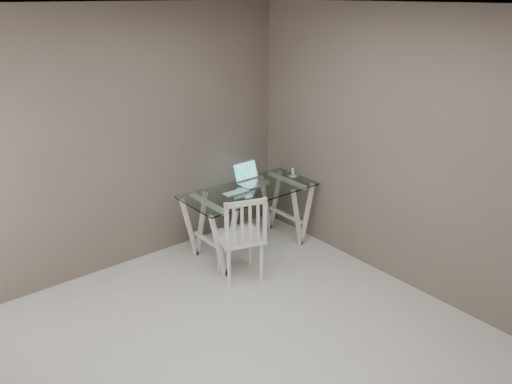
{
  "coord_description": "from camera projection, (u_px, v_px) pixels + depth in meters",
  "views": [
    {
      "loc": [
        -1.96,
        -2.42,
        2.78
      ],
      "look_at": [
        1.05,
        1.31,
        0.85
      ],
      "focal_mm": 35.0,
      "sensor_mm": 36.0,
      "label": 1
    }
  ],
  "objects": [
    {
      "name": "room",
      "position": [
        247.0,
        166.0,
        3.26
      ],
      "size": [
        4.5,
        4.52,
        2.71
      ],
      "color": "beige",
      "rests_on": "ground"
    },
    {
      "name": "desk",
      "position": [
        250.0,
        219.0,
        5.65
      ],
      "size": [
        1.5,
        0.7,
        0.75
      ],
      "color": "silver",
      "rests_on": "ground"
    },
    {
      "name": "chair",
      "position": [
        242.0,
        235.0,
        4.99
      ],
      "size": [
        0.54,
        0.54,
        0.94
      ],
      "rotation": [
        0.0,
        0.0,
        -0.32
      ],
      "color": "silver",
      "rests_on": "ground"
    },
    {
      "name": "laptop",
      "position": [
        250.0,
        178.0,
        5.7
      ],
      "size": [
        0.33,
        0.31,
        0.23
      ],
      "color": "silver",
      "rests_on": "desk"
    },
    {
      "name": "keyboard",
      "position": [
        235.0,
        193.0,
        5.42
      ],
      "size": [
        0.29,
        0.13,
        0.01
      ],
      "primitive_type": "cube",
      "color": "silver",
      "rests_on": "desk"
    },
    {
      "name": "mouse",
      "position": [
        249.0,
        196.0,
        5.28
      ],
      "size": [
        0.11,
        0.06,
        0.03
      ],
      "primitive_type": "ellipsoid",
      "color": "silver",
      "rests_on": "desk"
    },
    {
      "name": "phone_dock",
      "position": [
        293.0,
        174.0,
        5.89
      ],
      "size": [
        0.06,
        0.06,
        0.12
      ],
      "color": "white",
      "rests_on": "desk"
    }
  ]
}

